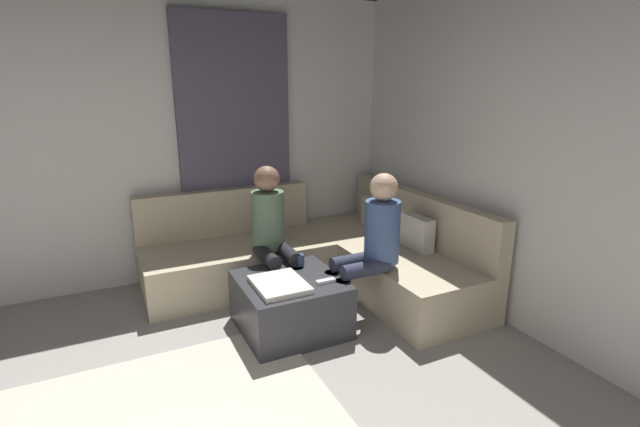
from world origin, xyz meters
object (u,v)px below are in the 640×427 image
object	(u,v)px
ottoman	(290,304)
person_on_couch_side	(272,231)
sectional_couch	(323,257)
coffee_mug	(300,260)
game_remote	(326,281)
person_on_couch_back	(371,242)

from	to	relation	value
ottoman	person_on_couch_side	distance (m)	0.67
sectional_couch	person_on_couch_side	bearing A→B (deg)	-75.04
coffee_mug	person_on_couch_side	world-z (taller)	person_on_couch_side
game_remote	person_on_couch_side	world-z (taller)	person_on_couch_side
coffee_mug	person_on_couch_side	size ratio (longest dim) A/B	0.08
sectional_couch	ottoman	distance (m)	0.88
coffee_mug	game_remote	bearing A→B (deg)	5.71
person_on_couch_side	coffee_mug	bearing A→B (deg)	115.87
coffee_mug	person_on_couch_back	size ratio (longest dim) A/B	0.08
sectional_couch	game_remote	bearing A→B (deg)	-24.87
sectional_couch	ottoman	size ratio (longest dim) A/B	3.36
coffee_mug	person_on_couch_side	distance (m)	0.36
game_remote	person_on_couch_back	xyz separation A→B (m)	(-0.06, 0.44, 0.23)
ottoman	coffee_mug	bearing A→B (deg)	140.71
sectional_couch	ottoman	world-z (taller)	sectional_couch
ottoman	coffee_mug	xyz separation A→B (m)	(-0.22, 0.18, 0.26)
coffee_mug	game_remote	xyz separation A→B (m)	(0.40, 0.04, -0.04)
coffee_mug	person_on_couch_back	bearing A→B (deg)	54.67
game_remote	ottoman	bearing A→B (deg)	-129.29
ottoman	person_on_couch_side	world-z (taller)	person_on_couch_side
ottoman	coffee_mug	distance (m)	0.38
game_remote	person_on_couch_back	distance (m)	0.49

